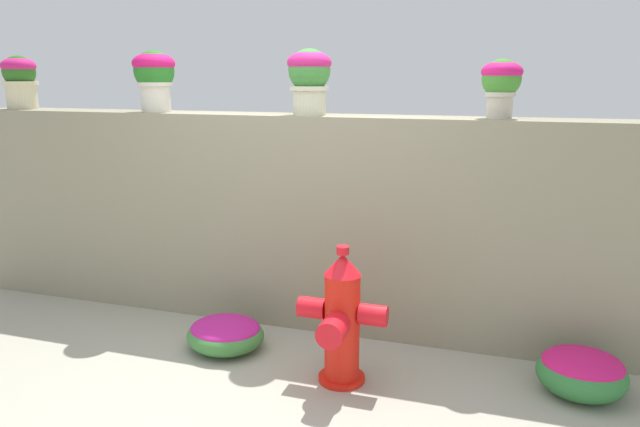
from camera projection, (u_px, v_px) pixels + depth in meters
The scene contains 9 objects.
ground_plane at pixel (252, 390), 3.61m from camera, with size 24.00×24.00×0.00m, color #9C9888.
stone_wall at pixel (309, 221), 4.48m from camera, with size 5.91×0.41×1.63m, color gray.
potted_plant_0 at pixel (20, 78), 4.99m from camera, with size 0.29×0.29×0.45m.
potted_plant_1 at pixel (154, 74), 4.58m from camera, with size 0.33×0.33×0.48m.
potted_plant_2 at pixel (309, 75), 4.20m from camera, with size 0.32×0.32×0.47m.
potted_plant_3 at pixel (501, 81), 3.87m from camera, with size 0.27×0.27×0.39m.
fire_hydrant at pixel (341, 321), 3.62m from camera, with size 0.57×0.45×0.90m.
flower_bush_left at pixel (225, 333), 4.13m from camera, with size 0.56×0.50×0.24m.
flower_bush_right at pixel (582, 371), 3.54m from camera, with size 0.53×0.48×0.29m.
Camera 1 is at (1.38, -2.98, 1.91)m, focal length 32.54 mm.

